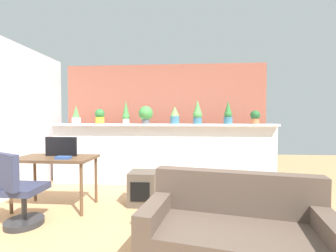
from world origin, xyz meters
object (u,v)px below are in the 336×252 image
Objects in this scene: tv_monitor at (61,147)px; potted_plant_0 at (76,115)px; desk at (56,163)px; couch at (235,237)px; potted_plant_6 at (228,114)px; potted_plant_7 at (255,117)px; potted_plant_4 at (175,115)px; potted_plant_3 at (146,114)px; potted_plant_2 at (126,113)px; book_on_desk at (63,158)px; potted_plant_5 at (197,113)px; office_chair at (19,195)px; potted_plant_1 at (100,116)px; side_cube_shelf at (143,188)px.

potted_plant_0 is at bearing 106.59° from tv_monitor.
couch reaches higher than desk.
potted_plant_6 reaches higher than potted_plant_7.
potted_plant_4 is at bearing -0.48° from potted_plant_0.
potted_plant_0 is 1.03× the size of potted_plant_3.
potted_plant_2 reaches higher than couch.
book_on_desk is at bearing -109.84° from potted_plant_2.
office_chair is at bearing -140.78° from potted_plant_5.
tv_monitor is (0.35, -1.19, -0.48)m from potted_plant_0.
potted_plant_6 is 0.51m from potted_plant_7.
potted_plant_6 reaches higher than office_chair.
couch is (2.14, -2.46, -1.08)m from potted_plant_1.
potted_plant_5 is at bearing -1.58° from potted_plant_1.
potted_plant_2 is at bearing 123.17° from couch.
potted_plant_0 is 3.01m from potted_plant_6.
potted_plant_5 is 2.42m from tv_monitor.
potted_plant_4 is (0.97, -0.02, -0.04)m from potted_plant_2.
desk is at bearing -117.08° from tv_monitor.
desk is at bearing -119.23° from potted_plant_2.
office_chair is (-2.23, -1.82, -1.03)m from potted_plant_5.
potted_plant_2 is 0.97m from potted_plant_4.
book_on_desk is at bearing -136.60° from potted_plant_4.
potted_plant_1 is 0.85× the size of potted_plant_3.
couch is (1.08, -1.43, 0.03)m from side_cube_shelf.
office_chair is (-0.15, -0.69, -0.50)m from tv_monitor.
potted_plant_2 is at bearing 117.04° from side_cube_shelf.
tv_monitor is 0.30m from book_on_desk.
potted_plant_3 is 1.01m from potted_plant_5.
potted_plant_0 is 0.79× the size of potted_plant_2.
potted_plant_5 is 1.76m from side_cube_shelf.
potted_plant_4 is (1.50, -0.01, 0.02)m from potted_plant_1.
desk is 0.66× the size of couch.
potted_plant_2 is at bearing 0.61° from potted_plant_1.
office_chair is 1.60m from side_cube_shelf.
potted_plant_2 is 0.40m from potted_plant_3.
potted_plant_7 is 0.15× the size of couch.
potted_plant_0 is at bearing 103.87° from desk.
potted_plant_5 reaches higher than potted_plant_6.
couch is (-0.38, -2.43, -1.11)m from potted_plant_6.
potted_plant_2 is 0.27× the size of couch.
potted_plant_5 reaches higher than potted_plant_4.
potted_plant_1 is at bearing 179.58° from potted_plant_4.
potted_plant_7 is at bearing -0.65° from potted_plant_3.
potted_plant_3 is at bearing 57.11° from book_on_desk.
potted_plant_6 is 2.70m from couch.
tv_monitor is (-1.64, -1.17, -0.48)m from potted_plant_4.
potted_plant_7 is 3.36m from book_on_desk.
potted_plant_1 is 0.88× the size of potted_plant_4.
potted_plant_2 is at bearing 179.27° from potted_plant_7.
potted_plant_1 is 0.68× the size of potted_plant_6.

